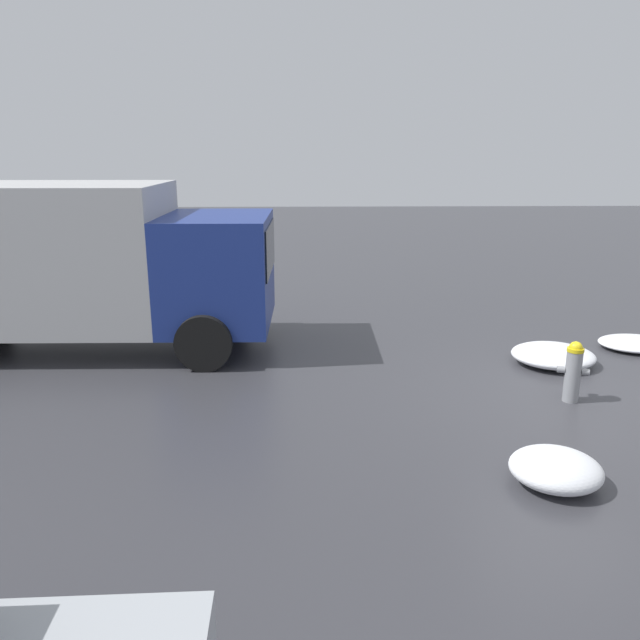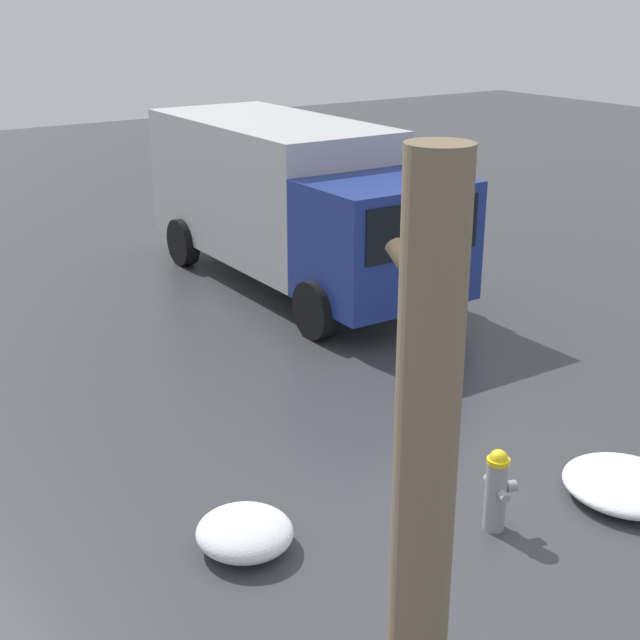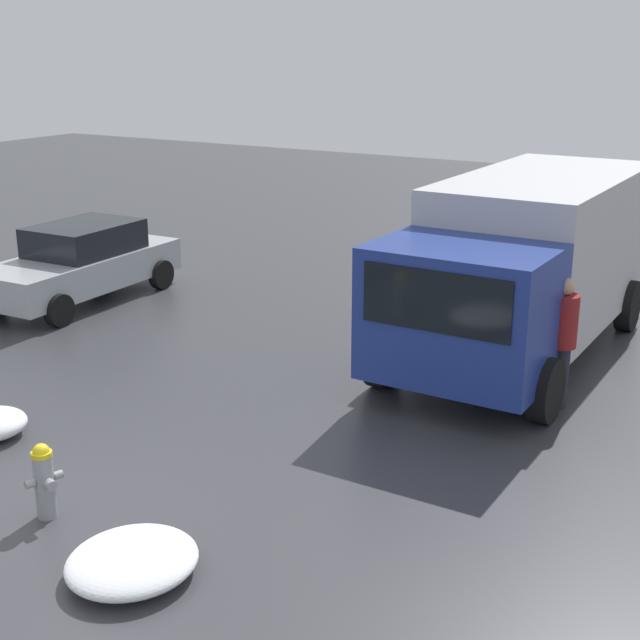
# 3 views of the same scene
# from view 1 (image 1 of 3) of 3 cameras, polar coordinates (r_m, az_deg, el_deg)

# --- Properties ---
(ground_plane) EXTENTS (60.00, 60.00, 0.00)m
(ground_plane) POSITION_cam_1_polar(r_m,az_deg,el_deg) (9.38, 21.87, -6.88)
(ground_plane) COLOR #38383D
(fire_hydrant) EXTENTS (0.42, 0.33, 0.86)m
(fire_hydrant) POSITION_cam_1_polar(r_m,az_deg,el_deg) (9.23, 22.14, -4.31)
(fire_hydrant) COLOR gray
(fire_hydrant) RESTS_ON ground_plane
(delivery_truck) EXTENTS (6.96, 2.80, 2.82)m
(delivery_truck) POSITION_cam_1_polar(r_m,az_deg,el_deg) (11.54, -22.82, 5.10)
(delivery_truck) COLOR navy
(delivery_truck) RESTS_ON ground_plane
(pedestrian) EXTENTS (0.41, 0.41, 1.87)m
(pedestrian) POSITION_cam_1_polar(r_m,az_deg,el_deg) (12.21, -11.65, 3.95)
(pedestrian) COLOR #23232D
(pedestrian) RESTS_ON ground_plane
(snow_pile_by_hydrant) EXTENTS (1.32, 1.24, 0.29)m
(snow_pile_by_hydrant) POSITION_cam_1_polar(r_m,az_deg,el_deg) (10.80, 20.54, -3.03)
(snow_pile_by_hydrant) COLOR white
(snow_pile_by_hydrant) RESTS_ON ground_plane
(snow_pile_curbside) EXTENTS (1.29, 1.04, 0.18)m
(snow_pile_curbside) POSITION_cam_1_polar(r_m,az_deg,el_deg) (12.23, 26.95, -1.92)
(snow_pile_curbside) COLOR white
(snow_pile_curbside) RESTS_ON ground_plane
(snow_pile_by_tree) EXTENTS (0.95, 0.92, 0.34)m
(snow_pile_by_tree) POSITION_cam_1_polar(r_m,az_deg,el_deg) (7.08, 20.74, -12.62)
(snow_pile_by_tree) COLOR white
(snow_pile_by_tree) RESTS_ON ground_plane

